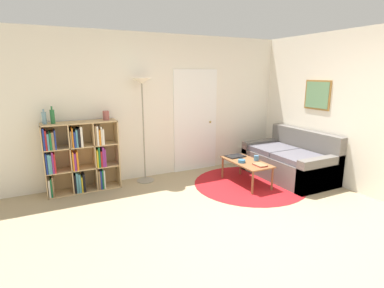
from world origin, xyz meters
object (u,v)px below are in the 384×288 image
coffee_table (246,164)px  bowl (242,161)px  floor_lamp (142,96)px  bottle_middle (52,116)px  cup (256,158)px  vase_on_shelf (106,115)px  bottle_left (44,118)px  laptop (235,156)px  bookshelf (79,157)px  couch (291,162)px

coffee_table → bowl: bowl is taller
floor_lamp → bottle_middle: (-1.42, 0.03, -0.27)m
floor_lamp → cup: floor_lamp is taller
floor_lamp → vase_on_shelf: size_ratio=12.07×
bottle_left → cup: bearing=-17.1°
laptop → cup: 0.42m
floor_lamp → bottle_left: floor_lamp is taller
bottle_middle → bottle_left: bearing=178.0°
bookshelf → laptop: bookshelf is taller
cup → bottle_left: size_ratio=0.40×
floor_lamp → bowl: size_ratio=14.70×
vase_on_shelf → couch: bearing=-18.3°
bookshelf → bottle_middle: bottle_middle is taller
bottle_left → couch: bearing=-14.4°
bowl → cup: (0.29, -0.02, 0.02)m
cup → bookshelf: bearing=160.3°
bottle_left → vase_on_shelf: (0.92, -0.00, -0.02)m
couch → coffee_table: couch is taller
laptop → vase_on_shelf: size_ratio=2.30×
bowl → bottle_middle: bottle_middle is taller
bottle_left → bottle_middle: size_ratio=0.86×
couch → bottle_middle: (-3.94, 1.04, 0.97)m
bookshelf → bottle_middle: size_ratio=4.32×
laptop → bottle_middle: bottle_middle is taller
bowl → cup: bearing=-4.4°
laptop → bowl: bearing=-108.1°
bowl → bottle_left: 3.23m
coffee_table → bottle_left: bearing=162.7°
bookshelf → laptop: 2.71m
laptop → bottle_left: size_ratio=1.52×
coffee_table → vase_on_shelf: (-2.17, 0.96, 0.86)m
couch → bowl: size_ratio=13.08×
cup → laptop: bearing=115.7°
bottle_left → vase_on_shelf: bottle_left is taller
vase_on_shelf → laptop: bearing=-16.2°
bowl → cup: cup is taller
couch → cup: 0.81m
coffee_table → vase_on_shelf: vase_on_shelf is taller
floor_lamp → cup: bearing=-29.5°
bottle_left → floor_lamp: bearing=-1.2°
bookshelf → cup: bearing=-19.7°
laptop → cup: cup is taller
floor_lamp → bookshelf: bearing=178.3°
laptop → vase_on_shelf: bearing=163.8°
bookshelf → bowl: size_ratio=9.25×
bookshelf → bowl: bearing=-21.3°
bookshelf → vase_on_shelf: vase_on_shelf is taller
floor_lamp → couch: floor_lamp is taller
vase_on_shelf → bottle_middle: bearing=-179.9°
floor_lamp → bottle_middle: bearing=178.9°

